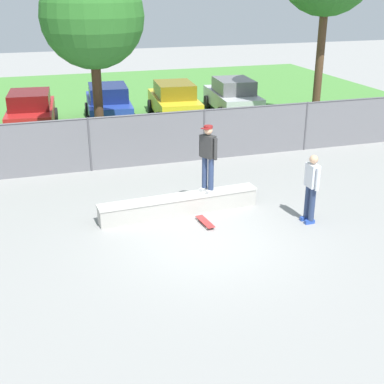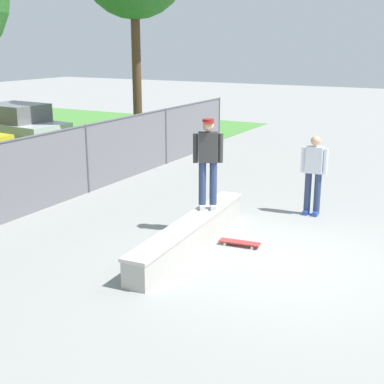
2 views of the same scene
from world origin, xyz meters
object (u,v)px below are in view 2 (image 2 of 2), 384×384
object	(u,v)px
skateboard	(240,242)
skateboarder	(208,160)
concrete_ledge	(191,233)
bystander	(314,172)
car_silver	(15,126)

from	to	relation	value
skateboard	skateboarder	bearing A→B (deg)	67.67
concrete_ledge	bystander	bearing A→B (deg)	-25.83
concrete_ledge	car_silver	distance (m)	11.86
concrete_ledge	skateboarder	world-z (taller)	skateboarder
skateboarder	car_silver	bearing A→B (deg)	65.14
skateboarder	skateboard	world-z (taller)	skateboarder
concrete_ledge	skateboard	bearing A→B (deg)	-61.98
bystander	skateboarder	bearing A→B (deg)	145.84
skateboarder	bystander	world-z (taller)	skateboarder
skateboarder	skateboard	distance (m)	1.76
concrete_ledge	skateboard	distance (m)	0.96
car_silver	bystander	world-z (taller)	bystander
skateboarder	car_silver	xyz separation A→B (m)	(4.81, 10.38, -0.71)
concrete_ledge	bystander	size ratio (longest dim) A/B	2.43
car_silver	skateboard	bearing A→B (deg)	-114.66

